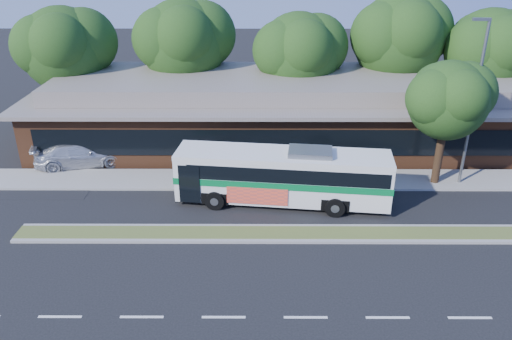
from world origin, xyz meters
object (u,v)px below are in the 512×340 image
(lamp_post, at_px, (474,100))
(sedan, at_px, (81,153))
(sidewalk_tree, at_px, (453,98))
(transit_bus, at_px, (284,173))

(lamp_post, bearing_deg, sedan, 173.45)
(lamp_post, height_order, sedan, lamp_post)
(lamp_post, distance_m, sidewalk_tree, 1.04)
(transit_bus, distance_m, sidewalk_tree, 9.83)
(lamp_post, bearing_deg, transit_bus, -167.55)
(transit_bus, xyz_separation_m, sidewalk_tree, (8.97, 2.36, 3.25))
(sidewalk_tree, bearing_deg, sedan, 173.54)
(sedan, height_order, sidewalk_tree, sidewalk_tree)
(lamp_post, relative_size, transit_bus, 0.82)
(transit_bus, relative_size, sidewalk_tree, 1.59)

